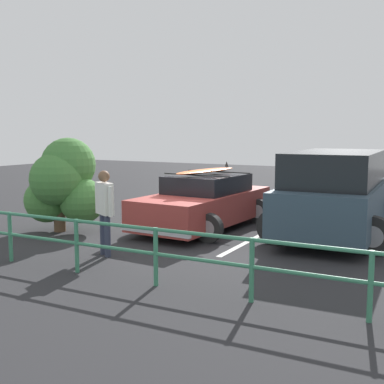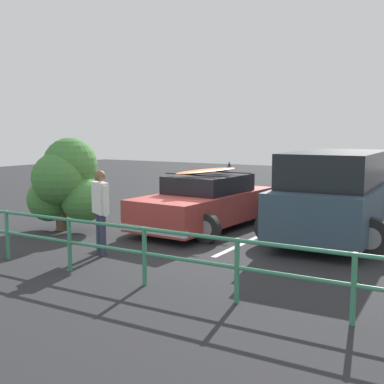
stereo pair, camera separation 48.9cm
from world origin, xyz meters
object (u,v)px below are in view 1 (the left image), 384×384
Objects in this scene: sedan_car at (205,202)px; person_bystander at (105,205)px; suv_car at (336,193)px; bush_near_left at (63,183)px.

sedan_car is 2.62× the size of person_bystander.
bush_near_left reaches higher than suv_car.
person_bystander is 2.58m from bush_near_left.
sedan_car is at bearing -143.11° from bush_near_left.
sedan_car is at bearing -97.32° from person_bystander.
suv_car is 5.11m from person_bystander.
person_bystander is at bearing 82.68° from sedan_car.
suv_car is at bearing -132.02° from person_bystander.
bush_near_left is at bearing 36.89° from sedan_car.
suv_car is 2.15× the size of bush_near_left.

